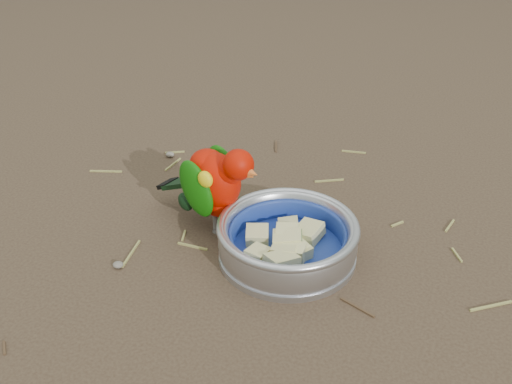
% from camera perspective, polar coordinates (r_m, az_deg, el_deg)
% --- Properties ---
extents(ground, '(60.00, 60.00, 0.00)m').
position_cam_1_polar(ground, '(0.82, 0.44, -9.17)').
color(ground, '#433325').
extents(food_bowl, '(0.21, 0.21, 0.02)m').
position_cam_1_polar(food_bowl, '(0.87, 3.12, -6.06)').
color(food_bowl, '#B2B2BA').
rests_on(food_bowl, ground).
extents(bowl_wall, '(0.21, 0.21, 0.04)m').
position_cam_1_polar(bowl_wall, '(0.85, 3.18, -4.45)').
color(bowl_wall, '#B2B2BA').
rests_on(bowl_wall, food_bowl).
extents(fruit_wedges, '(0.12, 0.12, 0.03)m').
position_cam_1_polar(fruit_wedges, '(0.85, 3.17, -4.83)').
color(fruit_wedges, beige).
rests_on(fruit_wedges, food_bowl).
extents(lory_parrot, '(0.20, 0.13, 0.15)m').
position_cam_1_polar(lory_parrot, '(0.89, -3.98, 0.38)').
color(lory_parrot, '#B50F00').
rests_on(lory_parrot, ground).
extents(ground_debris, '(0.90, 0.80, 0.01)m').
position_cam_1_polar(ground_debris, '(0.90, 1.07, -4.94)').
color(ground_debris, '#95904B').
rests_on(ground_debris, ground).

